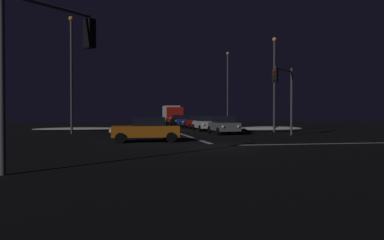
{
  "coord_description": "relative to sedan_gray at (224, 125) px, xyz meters",
  "views": [
    {
      "loc": [
        -5.35,
        -20.67,
        1.82
      ],
      "look_at": [
        0.92,
        11.9,
        1.22
      ],
      "focal_mm": 35.59,
      "sensor_mm": 36.0,
      "label": 1
    }
  ],
  "objects": [
    {
      "name": "stop_line_north",
      "position": [
        -3.6,
        -2.93,
        -0.8
      ],
      "size": [
        0.35,
        14.22,
        0.01
      ],
      "color": "white",
      "rests_on": "ground"
    },
    {
      "name": "sedan_orange_crossing",
      "position": [
        -7.28,
        -7.68,
        0.0
      ],
      "size": [
        4.33,
        2.02,
        1.57
      ],
      "color": "#C66014",
      "rests_on": "ground"
    },
    {
      "name": "snow_bank_right_curb",
      "position": [
        5.5,
        3.37,
        -0.54
      ],
      "size": [
        7.2,
        1.5,
        0.53
      ],
      "color": "white",
      "rests_on": "ground"
    },
    {
      "name": "centre_line_ns",
      "position": [
        -3.6,
        8.67,
        -0.8
      ],
      "size": [
        22.0,
        0.15,
        0.01
      ],
      "color": "yellow",
      "rests_on": "ground"
    },
    {
      "name": "streetlamp_left_near",
      "position": [
        -13.0,
        2.67,
        5.04
      ],
      "size": [
        0.44,
        0.44,
        10.26
      ],
      "color": "#424247",
      "rests_on": "ground"
    },
    {
      "name": "sedan_red",
      "position": [
        -0.09,
        12.16,
        0.0
      ],
      "size": [
        2.02,
        4.33,
        1.57
      ],
      "color": "maroon",
      "rests_on": "ground"
    },
    {
      "name": "sedan_white",
      "position": [
        -0.21,
        6.19,
        0.0
      ],
      "size": [
        2.02,
        4.33,
        1.57
      ],
      "color": "silver",
      "rests_on": "ground"
    },
    {
      "name": "traffic_signal_ne",
      "position": [
        3.95,
        -3.69,
        3.02
      ],
      "size": [
        2.86,
        2.86,
        5.55
      ],
      "color": "#4C4C51",
      "rests_on": "ground"
    },
    {
      "name": "sedan_black",
      "position": [
        -0.23,
        24.23,
        0.0
      ],
      "size": [
        2.02,
        4.33,
        1.57
      ],
      "color": "black",
      "rests_on": "ground"
    },
    {
      "name": "ground",
      "position": [
        -3.6,
        -11.24,
        -0.85
      ],
      "size": [
        120.0,
        120.0,
        0.1
      ],
      "primitive_type": "cube",
      "color": "black"
    },
    {
      "name": "snow_bank_left_curb",
      "position": [
        -12.7,
        8.8,
        -0.62
      ],
      "size": [
        9.84,
        1.5,
        0.36
      ],
      "color": "white",
      "rests_on": "ground"
    },
    {
      "name": "crosswalk_bar_east",
      "position": [
        4.8,
        -11.24,
        -0.8
      ],
      "size": [
        14.22,
        0.4,
        0.01
      ],
      "color": "white",
      "rests_on": "ground"
    },
    {
      "name": "sedan_gray",
      "position": [
        0.0,
        0.0,
        0.0
      ],
      "size": [
        2.02,
        4.33,
        1.57
      ],
      "color": "slate",
      "rests_on": "ground"
    },
    {
      "name": "box_truck",
      "position": [
        -0.15,
        31.54,
        0.91
      ],
      "size": [
        2.68,
        8.28,
        3.08
      ],
      "color": "red",
      "rests_on": "ground"
    },
    {
      "name": "streetlamp_right_near",
      "position": [
        5.8,
        2.67,
        4.46
      ],
      "size": [
        0.44,
        0.44,
        9.14
      ],
      "color": "#424247",
      "rests_on": "ground"
    },
    {
      "name": "traffic_signal_sw",
      "position": [
        -11.26,
        -18.89,
        3.06
      ],
      "size": [
        2.64,
        2.64,
        5.63
      ],
      "color": "#4C4C51",
      "rests_on": "ground"
    },
    {
      "name": "streetlamp_right_far",
      "position": [
        5.8,
        18.67,
        5.04
      ],
      "size": [
        0.44,
        0.44,
        10.27
      ],
      "color": "#424247",
      "rests_on": "ground"
    },
    {
      "name": "sedan_blue",
      "position": [
        -0.29,
        17.72,
        0.0
      ],
      "size": [
        2.02,
        4.33,
        1.57
      ],
      "color": "navy",
      "rests_on": "ground"
    }
  ]
}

